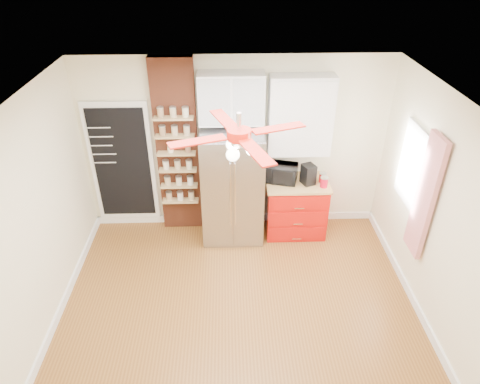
{
  "coord_description": "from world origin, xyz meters",
  "views": [
    {
      "loc": [
        -0.12,
        -3.78,
        4.12
      ],
      "look_at": [
        0.04,
        0.9,
        1.22
      ],
      "focal_mm": 32.0,
      "sensor_mm": 36.0,
      "label": 1
    }
  ],
  "objects_px": {
    "fridge": "(232,186)",
    "canister_left": "(324,182)",
    "toaster_oven": "(281,173)",
    "coffee_maker": "(308,174)",
    "ceiling_fan": "(239,135)",
    "red_cabinet": "(295,207)",
    "pantry_jar_oats": "(171,148)"
  },
  "relations": [
    {
      "from": "fridge",
      "to": "canister_left",
      "type": "height_order",
      "value": "fridge"
    },
    {
      "from": "toaster_oven",
      "to": "coffee_maker",
      "type": "xyz_separation_m",
      "value": [
        0.39,
        -0.09,
        0.02
      ]
    },
    {
      "from": "ceiling_fan",
      "to": "canister_left",
      "type": "distance_m",
      "value": 2.47
    },
    {
      "from": "red_cabinet",
      "to": "canister_left",
      "type": "bearing_deg",
      "value": -22.87
    },
    {
      "from": "red_cabinet",
      "to": "coffee_maker",
      "type": "height_order",
      "value": "coffee_maker"
    },
    {
      "from": "fridge",
      "to": "red_cabinet",
      "type": "height_order",
      "value": "fridge"
    },
    {
      "from": "fridge",
      "to": "pantry_jar_oats",
      "type": "bearing_deg",
      "value": 169.58
    },
    {
      "from": "fridge",
      "to": "toaster_oven",
      "type": "bearing_deg",
      "value": 7.73
    },
    {
      "from": "fridge",
      "to": "pantry_jar_oats",
      "type": "height_order",
      "value": "fridge"
    },
    {
      "from": "pantry_jar_oats",
      "to": "red_cabinet",
      "type": "bearing_deg",
      "value": -3.46
    },
    {
      "from": "fridge",
      "to": "coffee_maker",
      "type": "height_order",
      "value": "fridge"
    },
    {
      "from": "toaster_oven",
      "to": "canister_left",
      "type": "bearing_deg",
      "value": -3.07
    },
    {
      "from": "ceiling_fan",
      "to": "coffee_maker",
      "type": "xyz_separation_m",
      "value": [
        1.06,
        1.63,
        -1.37
      ]
    },
    {
      "from": "toaster_oven",
      "to": "pantry_jar_oats",
      "type": "height_order",
      "value": "pantry_jar_oats"
    },
    {
      "from": "pantry_jar_oats",
      "to": "ceiling_fan",
      "type": "bearing_deg",
      "value": -62.55
    },
    {
      "from": "red_cabinet",
      "to": "pantry_jar_oats",
      "type": "relative_size",
      "value": 7.4
    },
    {
      "from": "fridge",
      "to": "ceiling_fan",
      "type": "xyz_separation_m",
      "value": [
        0.05,
        -1.63,
        1.55
      ]
    },
    {
      "from": "toaster_oven",
      "to": "pantry_jar_oats",
      "type": "bearing_deg",
      "value": -167.2
    },
    {
      "from": "toaster_oven",
      "to": "red_cabinet",
      "type": "bearing_deg",
      "value": 4.21
    },
    {
      "from": "red_cabinet",
      "to": "ceiling_fan",
      "type": "height_order",
      "value": "ceiling_fan"
    },
    {
      "from": "fridge",
      "to": "coffee_maker",
      "type": "distance_m",
      "value": 1.13
    },
    {
      "from": "canister_left",
      "to": "red_cabinet",
      "type": "bearing_deg",
      "value": 157.13
    },
    {
      "from": "red_cabinet",
      "to": "ceiling_fan",
      "type": "bearing_deg",
      "value": -118.71
    },
    {
      "from": "ceiling_fan",
      "to": "red_cabinet",
      "type": "bearing_deg",
      "value": 61.29
    },
    {
      "from": "ceiling_fan",
      "to": "toaster_oven",
      "type": "relative_size",
      "value": 2.97
    },
    {
      "from": "toaster_oven",
      "to": "coffee_maker",
      "type": "distance_m",
      "value": 0.4
    },
    {
      "from": "ceiling_fan",
      "to": "coffee_maker",
      "type": "relative_size",
      "value": 4.62
    },
    {
      "from": "red_cabinet",
      "to": "pantry_jar_oats",
      "type": "bearing_deg",
      "value": 176.54
    },
    {
      "from": "toaster_oven",
      "to": "coffee_maker",
      "type": "relative_size",
      "value": 1.56
    },
    {
      "from": "coffee_maker",
      "to": "ceiling_fan",
      "type": "bearing_deg",
      "value": -145.44
    },
    {
      "from": "canister_left",
      "to": "coffee_maker",
      "type": "bearing_deg",
      "value": 153.88
    },
    {
      "from": "red_cabinet",
      "to": "toaster_oven",
      "type": "xyz_separation_m",
      "value": [
        -0.25,
        0.05,
        0.58
      ]
    }
  ]
}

